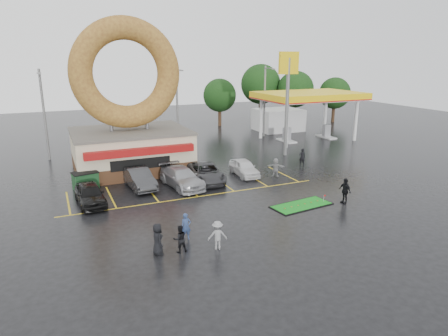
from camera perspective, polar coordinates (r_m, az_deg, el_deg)
name	(u,v)px	position (r m, az deg, el deg)	size (l,w,h in m)	color
ground	(216,212)	(27.05, -1.22, -6.34)	(120.00, 120.00, 0.00)	black
donut_shop	(129,122)	(37.18, -13.37, 6.47)	(10.20, 8.70, 13.50)	#472B19
gas_station	(295,107)	(53.51, 10.12, 8.52)	(12.30, 13.65, 5.90)	silver
shell_sign	(288,84)	(41.89, 9.11, 11.70)	(2.20, 0.36, 10.60)	slate
streetlight_left	(44,113)	(43.43, -24.32, 7.21)	(0.40, 2.21, 9.00)	slate
streetlight_mid	(177,105)	(46.45, -6.68, 8.94)	(0.40, 2.21, 9.00)	slate
streetlight_right	(265,100)	(52.12, 5.86, 9.69)	(0.40, 2.21, 9.00)	slate
tree_far_a	(296,89)	(64.18, 10.19, 11.00)	(5.60, 5.60, 8.00)	#332114
tree_far_b	(335,93)	(66.18, 15.53, 10.25)	(4.90, 4.90, 7.00)	#332114
tree_far_c	(261,84)	(65.46, 5.26, 11.84)	(6.30, 6.30, 9.00)	#332114
tree_far_d	(220,95)	(60.27, -0.63, 10.33)	(4.90, 4.90, 7.00)	#332114
car_black	(90,194)	(29.73, -18.59, -3.58)	(1.78, 4.42, 1.51)	black
car_dgrey	(139,178)	(32.43, -12.03, -1.45)	(1.66, 4.75, 1.57)	#2C2C2F
car_silver	(182,177)	(32.15, -6.06, -1.36)	(2.16, 5.32, 1.54)	#9A9A9F
car_grey	(206,172)	(33.48, -2.59, -0.64)	(2.47, 5.36, 1.49)	#333336
car_white	(244,168)	(35.10, 2.90, 0.06)	(1.67, 4.14, 1.41)	silver
person_blue	(186,226)	(23.09, -5.44, -8.31)	(0.57, 0.37, 1.56)	navy
person_blackjkt	(180,239)	(21.71, -6.32, -10.02)	(0.74, 0.57, 1.52)	black
person_hoodie	(218,235)	(21.86, -0.93, -9.58)	(1.05, 0.60, 1.62)	gray
person_bystander	(158,239)	(21.60, -9.47, -9.98)	(0.85, 0.55, 1.73)	black
person_cameraman	(345,191)	(29.66, 16.87, -3.13)	(1.08, 0.45, 1.84)	black
person_walker_near	(276,167)	(34.92, 7.37, 0.09)	(1.55, 0.49, 1.67)	gray
person_walker_far	(302,157)	(38.83, 11.09, 1.52)	(0.62, 0.40, 1.69)	black
dumpster	(86,181)	(33.35, -19.17, -1.76)	(1.80, 1.20, 1.30)	#1B4723
putting_green	(301,205)	(28.71, 11.01, -5.24)	(4.61, 2.42, 0.55)	black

